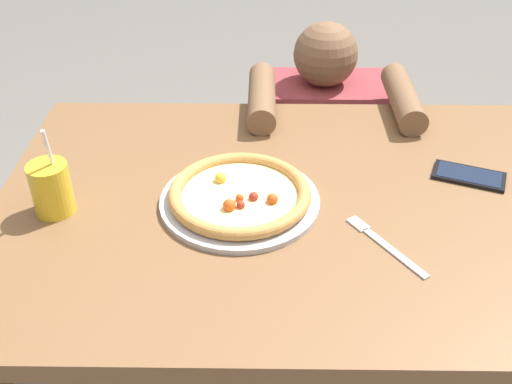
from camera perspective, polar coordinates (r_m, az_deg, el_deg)
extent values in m
cube|color=brown|center=(1.25, 2.97, -1.41)|extent=(1.20, 0.86, 0.04)
cylinder|color=brown|center=(1.81, -14.44, -4.20)|extent=(0.07, 0.07, 0.71)
cylinder|color=brown|center=(1.84, 18.70, -4.37)|extent=(0.07, 0.07, 0.71)
cylinder|color=#B7B7BC|center=(1.22, -1.54, -0.83)|extent=(0.32, 0.32, 0.01)
cylinder|color=#EFD68C|center=(1.21, -1.55, -0.41)|extent=(0.24, 0.24, 0.01)
torus|color=#C68C47|center=(1.21, -1.55, -0.10)|extent=(0.29, 0.29, 0.03)
sphere|color=gold|center=(1.25, -3.38, 1.32)|extent=(0.02, 0.02, 0.02)
sphere|color=#BF4C19|center=(1.17, -2.55, -1.28)|extent=(0.03, 0.03, 0.03)
sphere|color=#BF4C19|center=(1.19, 1.56, -0.68)|extent=(0.02, 0.02, 0.02)
sphere|color=#BF4C19|center=(1.19, -1.55, -0.57)|extent=(0.02, 0.02, 0.02)
sphere|color=maroon|center=(1.19, -0.23, -0.43)|extent=(0.02, 0.02, 0.02)
sphere|color=maroon|center=(1.17, -1.45, -1.23)|extent=(0.02, 0.02, 0.02)
cylinder|color=gold|center=(1.24, -18.79, 0.31)|extent=(0.08, 0.08, 0.11)
cylinder|color=white|center=(1.19, -19.03, 3.75)|extent=(0.01, 0.03, 0.10)
cube|color=silver|center=(1.13, 12.98, -5.60)|extent=(0.10, 0.14, 0.00)
cube|color=silver|center=(1.18, 9.65, -3.01)|extent=(0.04, 0.05, 0.00)
cube|color=black|center=(1.38, 19.48, 1.45)|extent=(0.17, 0.12, 0.01)
cube|color=#192338|center=(1.38, 19.52, 1.61)|extent=(0.15, 0.11, 0.00)
cylinder|color=#333847|center=(2.06, 5.53, -2.32)|extent=(0.32, 0.32, 0.45)
cube|color=maroon|center=(1.86, 6.14, 6.48)|extent=(0.40, 0.22, 0.27)
sphere|color=brown|center=(1.77, 6.60, 12.79)|extent=(0.18, 0.18, 0.18)
cylinder|color=brown|center=(1.56, 0.56, 8.97)|extent=(0.07, 0.28, 0.07)
cylinder|color=brown|center=(1.60, 13.74, 8.64)|extent=(0.07, 0.28, 0.07)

